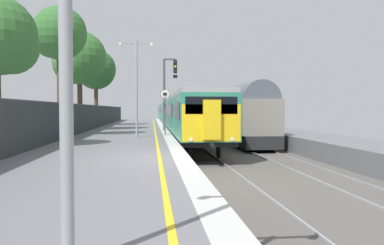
{
  "coord_description": "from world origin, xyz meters",
  "views": [
    {
      "loc": [
        -0.61,
        -13.17,
        1.64
      ],
      "look_at": [
        1.27,
        5.02,
        1.02
      ],
      "focal_mm": 36.67,
      "sensor_mm": 36.0,
      "label": 1
    }
  ],
  "objects_px": {
    "commuter_train_at_platform": "(174,112)",
    "background_tree_right": "(96,71)",
    "freight_train_adjacent_track": "(226,112)",
    "background_tree_centre": "(58,36)",
    "signal_gantry": "(167,86)",
    "speed_limit_sign": "(165,106)",
    "platform_lamp_mid": "(137,81)",
    "background_tree_back": "(78,60)",
    "background_tree_left": "(0,39)"
  },
  "relations": [
    {
      "from": "background_tree_left",
      "to": "background_tree_right",
      "type": "distance_m",
      "value": 23.86
    },
    {
      "from": "background_tree_back",
      "to": "background_tree_right",
      "type": "bearing_deg",
      "value": 89.44
    },
    {
      "from": "signal_gantry",
      "to": "background_tree_right",
      "type": "xyz_separation_m",
      "value": [
        -6.84,
        10.87,
        2.14
      ]
    },
    {
      "from": "commuter_train_at_platform",
      "to": "platform_lamp_mid",
      "type": "bearing_deg",
      "value": -98.15
    },
    {
      "from": "freight_train_adjacent_track",
      "to": "background_tree_right",
      "type": "xyz_separation_m",
      "value": [
        -12.34,
        5.8,
        4.18
      ]
    },
    {
      "from": "signal_gantry",
      "to": "platform_lamp_mid",
      "type": "relative_size",
      "value": 0.99
    },
    {
      "from": "platform_lamp_mid",
      "to": "background_tree_right",
      "type": "bearing_deg",
      "value": 104.92
    },
    {
      "from": "background_tree_right",
      "to": "background_tree_back",
      "type": "relative_size",
      "value": 0.99
    },
    {
      "from": "commuter_train_at_platform",
      "to": "speed_limit_sign",
      "type": "xyz_separation_m",
      "value": [
        -1.85,
        -22.79,
        0.58
      ]
    },
    {
      "from": "background_tree_right",
      "to": "background_tree_back",
      "type": "bearing_deg",
      "value": -90.56
    },
    {
      "from": "commuter_train_at_platform",
      "to": "background_tree_right",
      "type": "height_order",
      "value": "background_tree_right"
    },
    {
      "from": "platform_lamp_mid",
      "to": "commuter_train_at_platform",
      "type": "bearing_deg",
      "value": 81.85
    },
    {
      "from": "freight_train_adjacent_track",
      "to": "commuter_train_at_platform",
      "type": "bearing_deg",
      "value": 107.29
    },
    {
      "from": "platform_lamp_mid",
      "to": "background_tree_centre",
      "type": "distance_m",
      "value": 5.63
    },
    {
      "from": "freight_train_adjacent_track",
      "to": "speed_limit_sign",
      "type": "distance_m",
      "value": 11.53
    },
    {
      "from": "freight_train_adjacent_track",
      "to": "background_tree_left",
      "type": "distance_m",
      "value": 22.42
    },
    {
      "from": "commuter_train_at_platform",
      "to": "background_tree_right",
      "type": "relative_size",
      "value": 7.93
    },
    {
      "from": "background_tree_centre",
      "to": "background_tree_back",
      "type": "xyz_separation_m",
      "value": [
        -0.14,
        7.08,
        -0.55
      ]
    },
    {
      "from": "signal_gantry",
      "to": "background_tree_left",
      "type": "height_order",
      "value": "background_tree_left"
    },
    {
      "from": "commuter_train_at_platform",
      "to": "signal_gantry",
      "type": "relative_size",
      "value": 11.11
    },
    {
      "from": "speed_limit_sign",
      "to": "background_tree_back",
      "type": "distance_m",
      "value": 9.81
    },
    {
      "from": "freight_train_adjacent_track",
      "to": "background_tree_back",
      "type": "bearing_deg",
      "value": -163.68
    },
    {
      "from": "background_tree_centre",
      "to": "signal_gantry",
      "type": "bearing_deg",
      "value": 39.74
    },
    {
      "from": "background_tree_left",
      "to": "background_tree_back",
      "type": "distance_m",
      "value": 14.43
    },
    {
      "from": "commuter_train_at_platform",
      "to": "speed_limit_sign",
      "type": "height_order",
      "value": "speed_limit_sign"
    },
    {
      "from": "signal_gantry",
      "to": "speed_limit_sign",
      "type": "distance_m",
      "value": 5.12
    },
    {
      "from": "freight_train_adjacent_track",
      "to": "signal_gantry",
      "type": "distance_m",
      "value": 7.75
    },
    {
      "from": "platform_lamp_mid",
      "to": "background_tree_centre",
      "type": "relative_size",
      "value": 0.72
    },
    {
      "from": "platform_lamp_mid",
      "to": "background_tree_left",
      "type": "distance_m",
      "value": 8.12
    },
    {
      "from": "freight_train_adjacent_track",
      "to": "background_tree_centre",
      "type": "bearing_deg",
      "value": -138.91
    },
    {
      "from": "platform_lamp_mid",
      "to": "background_tree_right",
      "type": "height_order",
      "value": "background_tree_right"
    },
    {
      "from": "commuter_train_at_platform",
      "to": "freight_train_adjacent_track",
      "type": "height_order",
      "value": "freight_train_adjacent_track"
    },
    {
      "from": "background_tree_centre",
      "to": "speed_limit_sign",
      "type": "bearing_deg",
      "value": 7.03
    },
    {
      "from": "speed_limit_sign",
      "to": "commuter_train_at_platform",
      "type": "bearing_deg",
      "value": 85.37
    },
    {
      "from": "background_tree_left",
      "to": "background_tree_centre",
      "type": "xyz_separation_m",
      "value": [
        0.66,
        7.31,
        1.5
      ]
    },
    {
      "from": "background_tree_right",
      "to": "platform_lamp_mid",
      "type": "bearing_deg",
      "value": -75.08
    },
    {
      "from": "platform_lamp_mid",
      "to": "background_tree_right",
      "type": "xyz_separation_m",
      "value": [
        -4.76,
        17.87,
        2.26
      ]
    },
    {
      "from": "freight_train_adjacent_track",
      "to": "signal_gantry",
      "type": "bearing_deg",
      "value": -137.3
    },
    {
      "from": "background_tree_back",
      "to": "background_tree_left",
      "type": "bearing_deg",
      "value": -92.06
    },
    {
      "from": "freight_train_adjacent_track",
      "to": "speed_limit_sign",
      "type": "relative_size",
      "value": 8.61
    },
    {
      "from": "speed_limit_sign",
      "to": "background_tree_left",
      "type": "relative_size",
      "value": 0.46
    },
    {
      "from": "speed_limit_sign",
      "to": "background_tree_right",
      "type": "xyz_separation_m",
      "value": [
        -6.49,
        15.73,
        3.72
      ]
    },
    {
      "from": "speed_limit_sign",
      "to": "background_tree_right",
      "type": "height_order",
      "value": "background_tree_right"
    },
    {
      "from": "freight_train_adjacent_track",
      "to": "background_tree_right",
      "type": "bearing_deg",
      "value": 154.82
    },
    {
      "from": "commuter_train_at_platform",
      "to": "speed_limit_sign",
      "type": "bearing_deg",
      "value": -94.63
    },
    {
      "from": "background_tree_right",
      "to": "signal_gantry",
      "type": "bearing_deg",
      "value": -57.81
    },
    {
      "from": "speed_limit_sign",
      "to": "background_tree_centre",
      "type": "height_order",
      "value": "background_tree_centre"
    },
    {
      "from": "signal_gantry",
      "to": "background_tree_back",
      "type": "relative_size",
      "value": 0.71
    },
    {
      "from": "platform_lamp_mid",
      "to": "background_tree_centre",
      "type": "height_order",
      "value": "background_tree_centre"
    },
    {
      "from": "speed_limit_sign",
      "to": "background_tree_right",
      "type": "distance_m",
      "value": 17.41
    }
  ]
}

